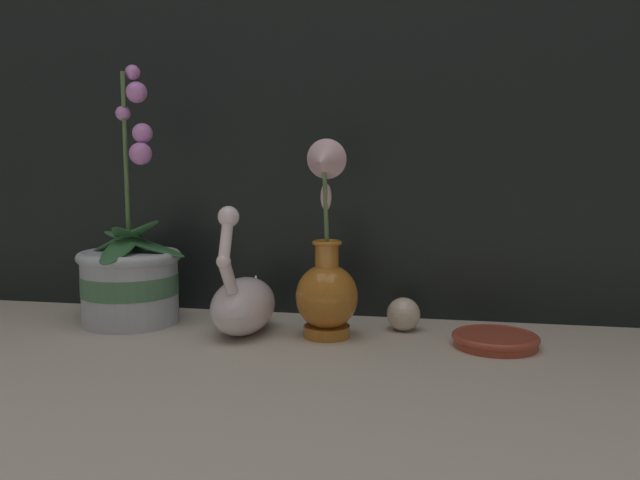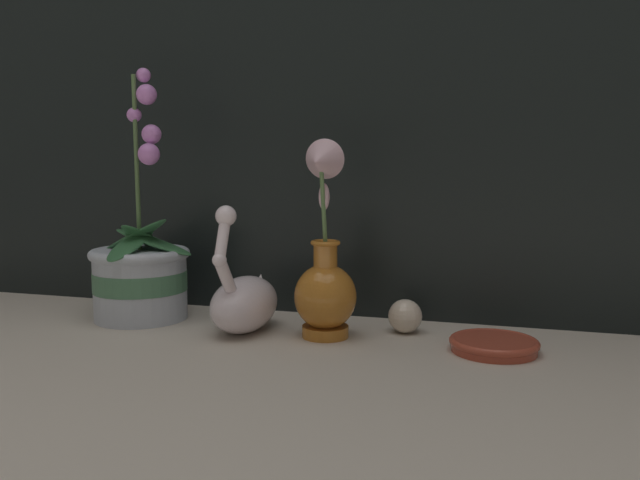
{
  "view_description": "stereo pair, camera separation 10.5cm",
  "coord_description": "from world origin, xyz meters",
  "px_view_note": "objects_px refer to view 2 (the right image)",
  "views": [
    {
      "loc": [
        0.23,
        -0.89,
        0.28
      ],
      "look_at": [
        0.04,
        0.14,
        0.16
      ],
      "focal_mm": 35.0,
      "sensor_mm": 36.0,
      "label": 1
    },
    {
      "loc": [
        0.33,
        -0.86,
        0.28
      ],
      "look_at": [
        0.04,
        0.14,
        0.16
      ],
      "focal_mm": 35.0,
      "sensor_mm": 36.0,
      "label": 2
    }
  ],
  "objects_px": {
    "amber_dish": "(494,344)",
    "swan_figurine": "(245,300)",
    "glass_sphere": "(405,316)",
    "orchid_potted_plant": "(141,272)",
    "blue_vase": "(325,277)"
  },
  "relations": [
    {
      "from": "glass_sphere",
      "to": "orchid_potted_plant",
      "type": "bearing_deg",
      "value": -175.66
    },
    {
      "from": "amber_dish",
      "to": "glass_sphere",
      "type": "bearing_deg",
      "value": 153.58
    },
    {
      "from": "swan_figurine",
      "to": "glass_sphere",
      "type": "height_order",
      "value": "swan_figurine"
    },
    {
      "from": "amber_dish",
      "to": "orchid_potted_plant",
      "type": "bearing_deg",
      "value": 176.74
    },
    {
      "from": "swan_figurine",
      "to": "glass_sphere",
      "type": "bearing_deg",
      "value": 14.39
    },
    {
      "from": "glass_sphere",
      "to": "amber_dish",
      "type": "xyz_separation_m",
      "value": [
        0.15,
        -0.07,
        -0.02
      ]
    },
    {
      "from": "swan_figurine",
      "to": "amber_dish",
      "type": "distance_m",
      "value": 0.42
    },
    {
      "from": "blue_vase",
      "to": "swan_figurine",
      "type": "bearing_deg",
      "value": 179.83
    },
    {
      "from": "swan_figurine",
      "to": "amber_dish",
      "type": "height_order",
      "value": "swan_figurine"
    },
    {
      "from": "amber_dish",
      "to": "swan_figurine",
      "type": "bearing_deg",
      "value": 179.3
    },
    {
      "from": "orchid_potted_plant",
      "to": "glass_sphere",
      "type": "xyz_separation_m",
      "value": [
        0.49,
        0.04,
        -0.06
      ]
    },
    {
      "from": "swan_figurine",
      "to": "amber_dish",
      "type": "relative_size",
      "value": 1.63
    },
    {
      "from": "swan_figurine",
      "to": "blue_vase",
      "type": "bearing_deg",
      "value": -0.17
    },
    {
      "from": "orchid_potted_plant",
      "to": "glass_sphere",
      "type": "distance_m",
      "value": 0.5
    },
    {
      "from": "glass_sphere",
      "to": "amber_dish",
      "type": "bearing_deg",
      "value": -26.42
    }
  ]
}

